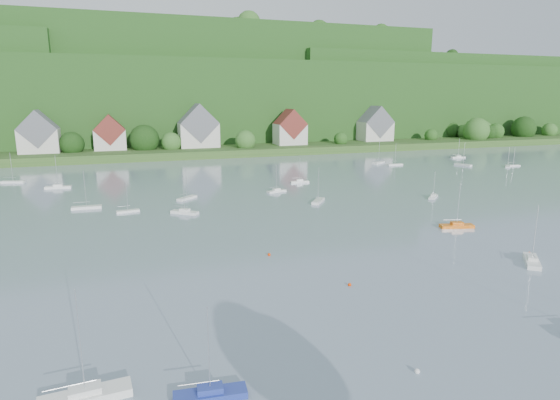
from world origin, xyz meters
name	(u,v)px	position (x,y,z in m)	size (l,w,h in m)	color
far_shore_strip	(183,148)	(0.00, 200.00, 1.50)	(600.00, 60.00, 3.00)	#2C511E
forested_ridge	(167,98)	(0.39, 268.57, 22.89)	(620.00, 181.22, 69.89)	#164516
village_building_0	(39,135)	(-55.00, 187.00, 9.51)	(14.00, 10.40, 16.00)	beige
village_building_1	(110,135)	(-30.00, 189.00, 8.75)	(12.00, 9.36, 14.00)	beige
village_building_2	(198,130)	(5.00, 188.00, 10.27)	(16.00, 11.44, 18.00)	beige
village_building_3	(290,130)	(45.00, 186.00, 9.43)	(13.00, 10.40, 15.50)	beige
village_building_4	(375,127)	(90.00, 190.00, 9.59)	(15.00, 10.40, 16.50)	beige
near_sailboat_0	(85,395)	(-30.08, 27.38, 0.48)	(7.14, 2.52, 9.46)	white
near_sailboat_1	(210,393)	(-20.67, 24.50, 0.43)	(6.00, 2.22, 7.92)	#243797
near_sailboat_3	(532,260)	(29.13, 40.15, 0.45)	(5.52, 6.05, 8.65)	white
near_sailboat_5	(457,225)	(31.51, 59.21, 0.44)	(6.38, 3.24, 8.29)	orange
mooring_buoy_0	(350,286)	(0.38, 41.34, 0.00)	(0.45, 0.45, 0.45)	#F83700
mooring_buoy_1	(417,373)	(-2.92, 22.14, 0.00)	(0.49, 0.49, 0.49)	white
mooring_buoy_2	(529,254)	(32.22, 43.52, 0.00)	(0.42, 0.42, 0.42)	#F83700
mooring_buoy_3	(269,255)	(-5.87, 55.72, 0.00)	(0.48, 0.48, 0.48)	#F83700
far_sailboat_cluster	(239,181)	(4.51, 117.02, 0.37)	(192.84, 63.35, 8.71)	white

